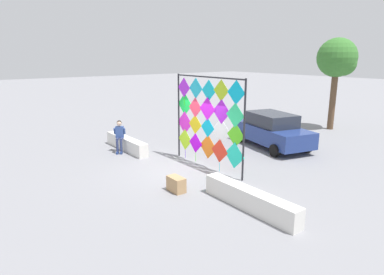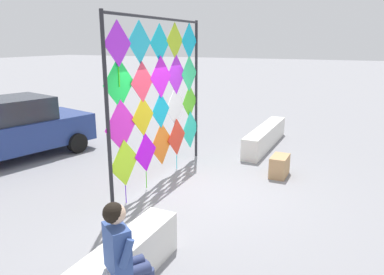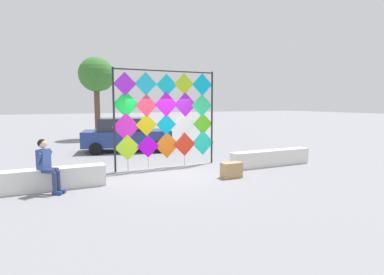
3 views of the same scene
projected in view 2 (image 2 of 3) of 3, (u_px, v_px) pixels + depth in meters
The scene contains 6 objects.
ground at pixel (202, 190), 7.73m from camera, with size 120.00×120.00×0.00m, color gray.
plaza_ledge_right at pixel (265, 137), 10.90m from camera, with size 3.33×0.45×0.59m, color silver.
kite_display_rack at pixel (161, 92), 7.92m from camera, with size 3.94×0.13×3.65m.
seated_vendor at pixel (125, 252), 3.96m from camera, with size 0.70×0.65×1.44m.
parked_car at pixel (8, 129), 9.61m from camera, with size 4.47×2.75×1.61m.
cardboard_box_large at pixel (279, 166), 8.50m from camera, with size 0.64×0.36×0.48m, color tan.
Camera 2 is at (-6.59, -2.89, 3.04)m, focal length 34.45 mm.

